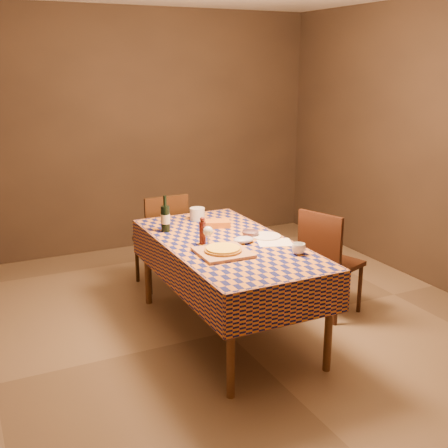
# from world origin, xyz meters

# --- Properties ---
(room) EXTENTS (5.00, 5.10, 2.70)m
(room) POSITION_xyz_m (0.00, 0.00, 1.35)
(room) COLOR brown
(room) RESTS_ON ground
(dining_table) EXTENTS (0.94, 1.84, 0.77)m
(dining_table) POSITION_xyz_m (0.00, 0.00, 0.69)
(dining_table) COLOR brown
(dining_table) RESTS_ON ground
(cutting_board) EXTENTS (0.37, 0.37, 0.02)m
(cutting_board) POSITION_xyz_m (-0.15, -0.25, 0.78)
(cutting_board) COLOR #AA764F
(cutting_board) RESTS_ON dining_table
(pizza) EXTENTS (0.32, 0.32, 0.03)m
(pizza) POSITION_xyz_m (-0.15, -0.25, 0.81)
(pizza) COLOR #A36A1B
(pizza) RESTS_ON cutting_board
(pepper_mill) EXTENTS (0.06, 0.06, 0.21)m
(pepper_mill) POSITION_xyz_m (-0.19, 0.04, 0.87)
(pepper_mill) COLOR #4C1711
(pepper_mill) RESTS_ON dining_table
(bowl) EXTENTS (0.15, 0.15, 0.04)m
(bowl) POSITION_xyz_m (0.23, 0.05, 0.79)
(bowl) COLOR #604550
(bowl) RESTS_ON dining_table
(wine_glass) EXTENTS (0.08, 0.08, 0.15)m
(wine_glass) POSITION_xyz_m (-0.17, -0.03, 0.88)
(wine_glass) COLOR silver
(wine_glass) RESTS_ON dining_table
(wine_bottle) EXTENTS (0.10, 0.10, 0.30)m
(wine_bottle) POSITION_xyz_m (-0.33, 0.47, 0.88)
(wine_bottle) COLOR black
(wine_bottle) RESTS_ON dining_table
(deli_tub) EXTENTS (0.14, 0.14, 0.11)m
(deli_tub) POSITION_xyz_m (0.04, 0.68, 0.82)
(deli_tub) COLOR #B9BEC0
(deli_tub) RESTS_ON dining_table
(takeout_container) EXTENTS (0.24, 0.21, 0.05)m
(takeout_container) POSITION_xyz_m (0.12, 0.41, 0.80)
(takeout_container) COLOR #BC6118
(takeout_container) RESTS_ON dining_table
(white_plate) EXTENTS (0.30, 0.30, 0.01)m
(white_plate) POSITION_xyz_m (0.33, -0.03, 0.78)
(white_plate) COLOR white
(white_plate) RESTS_ON dining_table
(tumbler) EXTENTS (0.12, 0.12, 0.08)m
(tumbler) POSITION_xyz_m (0.34, -0.48, 0.81)
(tumbler) COLOR white
(tumbler) RESTS_ON dining_table
(flour_patch) EXTENTS (0.31, 0.28, 0.00)m
(flour_patch) POSITION_xyz_m (0.32, -0.18, 0.77)
(flour_patch) COLOR white
(flour_patch) RESTS_ON dining_table
(flour_bag) EXTENTS (0.19, 0.17, 0.05)m
(flour_bag) POSITION_xyz_m (0.11, -0.08, 0.79)
(flour_bag) COLOR #A7AED6
(flour_bag) RESTS_ON dining_table
(chair_far) EXTENTS (0.43, 0.44, 0.93)m
(chair_far) POSITION_xyz_m (-0.12, 1.12, 0.52)
(chair_far) COLOR black
(chair_far) RESTS_ON ground
(chair_right) EXTENTS (0.54, 0.54, 0.93)m
(chair_right) POSITION_xyz_m (0.90, -0.07, 0.52)
(chair_right) COLOR black
(chair_right) RESTS_ON ground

